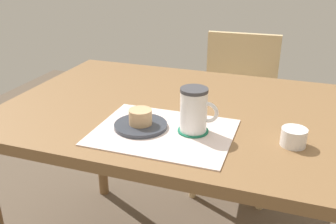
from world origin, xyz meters
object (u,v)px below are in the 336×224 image
(coffee_mug, at_px, (194,110))
(sugar_bowl, at_px, (294,137))
(wooden_chair, at_px, (237,105))
(pastry_plate, at_px, (141,125))
(pastry, at_px, (140,117))
(dining_table, at_px, (194,128))

(coffee_mug, height_order, sugar_bowl, coffee_mug)
(sugar_bowl, bearing_deg, coffee_mug, -176.55)
(coffee_mug, bearing_deg, sugar_bowl, 3.45)
(wooden_chair, height_order, pastry_plate, wooden_chair)
(wooden_chair, bearing_deg, pastry, 78.31)
(dining_table, height_order, coffee_mug, coffee_mug)
(dining_table, relative_size, coffee_mug, 10.02)
(wooden_chair, relative_size, pastry, 11.81)
(wooden_chair, relative_size, sugar_bowl, 11.69)
(wooden_chair, bearing_deg, dining_table, 84.49)
(sugar_bowl, bearing_deg, pastry_plate, -174.61)
(dining_table, relative_size, pastry_plate, 8.14)
(pastry_plate, distance_m, pastry, 0.03)
(pastry, bearing_deg, coffee_mug, 8.76)
(wooden_chair, distance_m, pastry, 1.01)
(dining_table, bearing_deg, sugar_bowl, -26.50)
(pastry_plate, height_order, pastry, pastry)
(pastry_plate, height_order, sugar_bowl, sugar_bowl)
(dining_table, height_order, pastry, pastry)
(dining_table, height_order, wooden_chair, wooden_chair)
(pastry_plate, height_order, coffee_mug, coffee_mug)
(dining_table, distance_m, pastry, 0.26)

